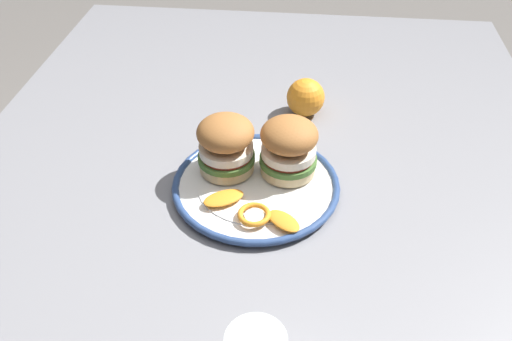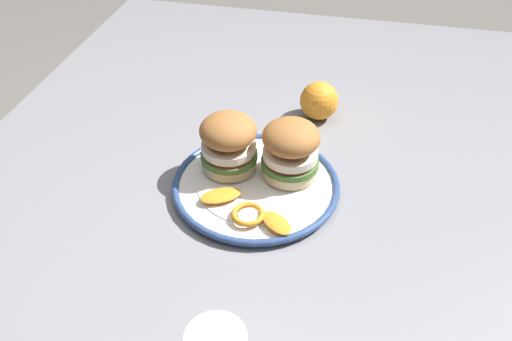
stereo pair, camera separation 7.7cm
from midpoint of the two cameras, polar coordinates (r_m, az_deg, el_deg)
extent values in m
cube|color=gray|center=(0.91, 2.77, -2.87)|extent=(1.47, 1.09, 0.03)
cube|color=gray|center=(1.77, -9.18, 4.87)|extent=(0.06, 0.06, 0.72)
cube|color=gray|center=(1.71, 22.85, 0.54)|extent=(0.06, 0.06, 0.72)
cylinder|color=white|center=(0.90, 2.44, -1.76)|extent=(0.26, 0.26, 0.01)
torus|color=navy|center=(0.89, 2.45, -1.48)|extent=(0.28, 0.28, 0.01)
cylinder|color=white|center=(0.89, 2.45, -1.43)|extent=(0.20, 0.20, 0.00)
cylinder|color=beige|center=(0.91, -0.46, 0.86)|extent=(0.09, 0.09, 0.02)
cylinder|color=#477033|center=(0.91, -0.46, 1.55)|extent=(0.10, 0.10, 0.01)
cylinder|color=#BC3828|center=(0.90, -0.47, 1.95)|extent=(0.09, 0.09, 0.01)
cylinder|color=silver|center=(0.90, -0.47, 2.46)|extent=(0.09, 0.09, 0.01)
ellipsoid|color=#A36633|center=(0.88, -0.48, 4.19)|extent=(0.10, 0.10, 0.05)
cylinder|color=beige|center=(0.91, 6.01, 0.12)|extent=(0.09, 0.09, 0.02)
cylinder|color=#477033|center=(0.90, 6.07, 0.82)|extent=(0.10, 0.10, 0.01)
cylinder|color=#BC3828|center=(0.89, 6.10, 1.22)|extent=(0.09, 0.09, 0.01)
cylinder|color=silver|center=(0.89, 6.15, 1.73)|extent=(0.09, 0.09, 0.01)
ellipsoid|color=#A36633|center=(0.87, 6.30, 3.46)|extent=(0.10, 0.10, 0.05)
torus|color=orange|center=(0.83, 1.65, -4.73)|extent=(0.06, 0.06, 0.01)
cylinder|color=#F4E5C6|center=(0.83, 1.65, -4.86)|extent=(0.03, 0.03, 0.00)
ellipsoid|color=orange|center=(0.86, -1.22, -2.75)|extent=(0.06, 0.08, 0.01)
ellipsoid|color=orange|center=(0.81, 4.89, -5.66)|extent=(0.06, 0.07, 0.01)
sphere|color=orange|center=(1.07, 8.77, 7.27)|extent=(0.08, 0.08, 0.08)
camera|label=1|loc=(0.04, -87.50, 2.05)|focal=37.70mm
camera|label=2|loc=(0.04, 92.50, -2.05)|focal=37.70mm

